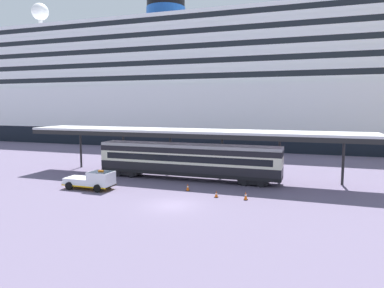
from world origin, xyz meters
TOP-DOWN VIEW (x-y plane):
  - ground_plane at (0.00, 0.00)m, footprint 400.00×400.00m
  - cruise_ship at (-18.11, 49.40)m, footprint 139.51×25.00m
  - platform_canopy at (-2.24, 10.66)m, footprint 39.94×5.50m
  - train_carriage at (-2.24, 10.22)m, footprint 21.16×2.81m
  - service_truck at (-9.75, 2.68)m, footprint 5.20×2.26m
  - traffic_cone_near at (-0.46, 5.20)m, footprint 0.36×0.36m
  - traffic_cone_mid at (2.91, 3.67)m, footprint 0.36×0.36m
  - traffic_cone_far at (5.65, 3.68)m, footprint 0.36×0.36m

SIDE VIEW (x-z plane):
  - ground_plane at x=0.00m, z-range 0.00..0.00m
  - traffic_cone_mid at x=2.91m, z-range -0.01..0.60m
  - traffic_cone_near at x=-0.46m, z-range -0.01..0.72m
  - traffic_cone_far at x=5.65m, z-range -0.01..0.77m
  - service_truck at x=-9.75m, z-range -0.02..2.00m
  - train_carriage at x=-2.24m, z-range 0.25..4.36m
  - platform_canopy at x=-2.24m, z-range 2.59..8.31m
  - cruise_ship at x=-18.11m, z-range -5.40..30.45m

